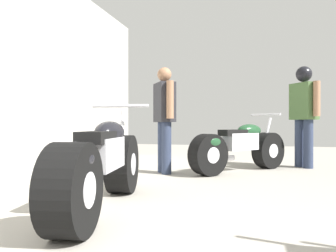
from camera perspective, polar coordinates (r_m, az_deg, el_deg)
ground_plane at (r=3.67m, az=8.77°, el=-11.41°), size 16.60×16.60×0.00m
garage_partition_left at (r=4.72m, az=-25.06°, el=9.71°), size 0.08×7.61×3.04m
motorcycle_maroon_cruiser at (r=2.90m, az=-11.43°, el=-6.69°), size 0.69×2.06×0.96m
motorcycle_black_naked at (r=5.28m, az=12.13°, el=-3.65°), size 1.42×1.67×0.93m
mechanic_in_blue at (r=5.02m, az=-0.63°, el=2.20°), size 0.44×0.60×1.61m
mechanic_with_helmet at (r=6.15m, az=22.43°, el=3.07°), size 0.49×0.62×1.75m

